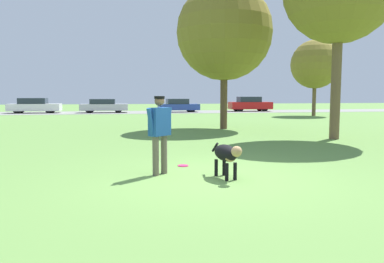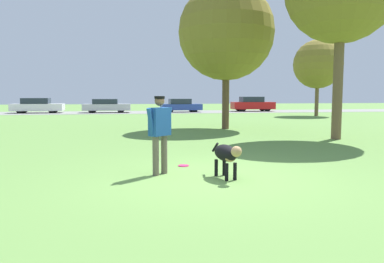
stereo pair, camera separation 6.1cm
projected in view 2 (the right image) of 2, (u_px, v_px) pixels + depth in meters
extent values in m
plane|color=#608C42|center=(213.00, 177.00, 7.37)|extent=(120.00, 120.00, 0.00)
cube|color=gray|center=(143.00, 112.00, 34.89)|extent=(120.00, 6.00, 0.01)
cylinder|color=#665B4C|center=(164.00, 154.00, 7.71)|extent=(0.18, 0.18, 0.80)
cylinder|color=#665B4C|center=(156.00, 156.00, 7.52)|extent=(0.18, 0.18, 0.80)
cube|color=#1E4C93|center=(160.00, 122.00, 7.55)|extent=(0.49, 0.47, 0.57)
cylinder|color=#1E4C93|center=(168.00, 121.00, 7.75)|extent=(0.21, 0.20, 0.57)
cylinder|color=#1E4C93|center=(151.00, 122.00, 7.35)|extent=(0.21, 0.20, 0.57)
sphere|color=brown|center=(160.00, 101.00, 7.51)|extent=(0.28, 0.28, 0.20)
cylinder|color=black|center=(160.00, 97.00, 7.50)|extent=(0.30, 0.30, 0.06)
ellipsoid|color=black|center=(225.00, 153.00, 7.27)|extent=(0.46, 0.79, 0.32)
ellipsoid|color=tan|center=(230.00, 157.00, 7.09)|extent=(0.26, 0.22, 0.18)
sphere|color=tan|center=(236.00, 152.00, 6.86)|extent=(0.24, 0.24, 0.20)
cylinder|color=black|center=(235.00, 171.00, 7.13)|extent=(0.08, 0.08, 0.34)
cylinder|color=black|center=(227.00, 172.00, 7.06)|extent=(0.08, 0.08, 0.34)
cylinder|color=black|center=(224.00, 167.00, 7.55)|extent=(0.08, 0.08, 0.34)
cylinder|color=black|center=(216.00, 168.00, 7.48)|extent=(0.08, 0.08, 0.34)
cylinder|color=black|center=(215.00, 147.00, 7.70)|extent=(0.10, 0.25, 0.22)
cylinder|color=#E52366|center=(183.00, 166.00, 8.55)|extent=(0.25, 0.25, 0.02)
torus|color=#E52366|center=(183.00, 166.00, 8.55)|extent=(0.25, 0.25, 0.02)
cylinder|color=brown|center=(338.00, 85.00, 13.55)|extent=(0.35, 0.35, 3.95)
cylinder|color=brown|center=(226.00, 99.00, 17.81)|extent=(0.34, 0.34, 2.86)
sphere|color=olive|center=(226.00, 32.00, 17.51)|extent=(4.51, 4.51, 4.51)
cylinder|color=brown|center=(317.00, 99.00, 28.90)|extent=(0.29, 0.29, 2.57)
sphere|color=olive|center=(318.00, 64.00, 28.63)|extent=(3.73, 3.73, 3.73)
cube|color=white|center=(38.00, 107.00, 33.47)|extent=(4.43, 1.79, 0.62)
cube|color=#232D38|center=(36.00, 101.00, 33.39)|extent=(2.31, 1.54, 0.51)
cylinder|color=black|center=(55.00, 109.00, 34.47)|extent=(0.60, 0.20, 0.60)
cylinder|color=black|center=(52.00, 110.00, 32.97)|extent=(0.60, 0.20, 0.60)
cylinder|color=black|center=(24.00, 109.00, 34.02)|extent=(0.60, 0.20, 0.60)
cylinder|color=black|center=(20.00, 110.00, 32.51)|extent=(0.60, 0.20, 0.60)
cube|color=#B7B7BC|center=(107.00, 107.00, 34.02)|extent=(4.27, 1.84, 0.57)
cube|color=#232D38|center=(105.00, 101.00, 33.95)|extent=(2.24, 1.55, 0.45)
cylinder|color=black|center=(121.00, 109.00, 34.96)|extent=(0.65, 0.22, 0.65)
cylinder|color=black|center=(121.00, 109.00, 33.49)|extent=(0.65, 0.22, 0.65)
cylinder|color=black|center=(94.00, 109.00, 34.58)|extent=(0.65, 0.22, 0.65)
cylinder|color=black|center=(92.00, 110.00, 33.11)|extent=(0.65, 0.22, 0.65)
cube|color=#284293|center=(181.00, 107.00, 35.28)|extent=(3.87, 1.80, 0.56)
cube|color=#232D38|center=(180.00, 101.00, 35.20)|extent=(2.03, 1.50, 0.49)
cylinder|color=black|center=(191.00, 109.00, 36.23)|extent=(0.58, 0.22, 0.57)
cylinder|color=black|center=(195.00, 109.00, 34.85)|extent=(0.58, 0.22, 0.57)
cylinder|color=black|center=(168.00, 109.00, 35.74)|extent=(0.58, 0.22, 0.57)
cylinder|color=black|center=(170.00, 109.00, 34.36)|extent=(0.58, 0.22, 0.57)
cube|color=red|center=(253.00, 105.00, 37.01)|extent=(4.19, 1.93, 0.69)
cube|color=#232D38|center=(252.00, 99.00, 36.94)|extent=(2.20, 1.60, 0.52)
cylinder|color=black|center=(262.00, 108.00, 37.96)|extent=(0.66, 0.22, 0.66)
cylinder|color=black|center=(267.00, 108.00, 36.45)|extent=(0.66, 0.22, 0.66)
cylinder|color=black|center=(239.00, 108.00, 37.62)|extent=(0.66, 0.22, 0.66)
cylinder|color=black|center=(243.00, 108.00, 36.11)|extent=(0.66, 0.22, 0.66)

